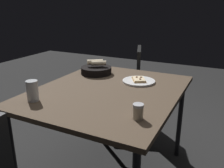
% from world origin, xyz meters
% --- Properties ---
extents(dining_table, '(1.17, 0.96, 0.74)m').
position_xyz_m(dining_table, '(0.00, 0.00, 0.68)').
color(dining_table, '#4C3C2D').
rests_on(dining_table, ground).
extents(pizza_plate, '(0.25, 0.25, 0.04)m').
position_xyz_m(pizza_plate, '(0.25, -0.13, 0.75)').
color(pizza_plate, silver).
rests_on(pizza_plate, dining_table).
extents(bread_basket, '(0.26, 0.26, 0.12)m').
position_xyz_m(bread_basket, '(0.31, 0.28, 0.77)').
color(bread_basket, black).
rests_on(bread_basket, dining_table).
extents(beer_glass, '(0.07, 0.07, 0.13)m').
position_xyz_m(beer_glass, '(-0.39, 0.32, 0.79)').
color(beer_glass, silver).
rests_on(beer_glass, dining_table).
extents(pepper_shaker, '(0.06, 0.06, 0.08)m').
position_xyz_m(pepper_shaker, '(-0.33, -0.35, 0.77)').
color(pepper_shaker, '#BFB299').
rests_on(pepper_shaker, dining_table).
extents(chair_far, '(0.56, 0.56, 0.86)m').
position_xyz_m(chair_far, '(0.93, 0.25, 0.49)').
color(chair_far, '#262626').
rests_on(chair_far, ground).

